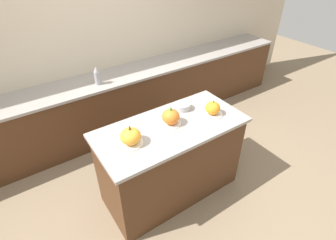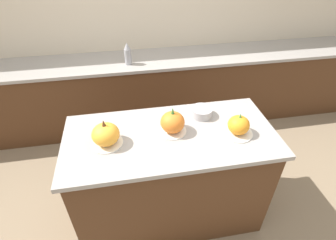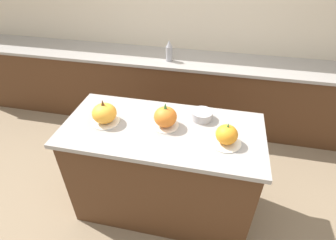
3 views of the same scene
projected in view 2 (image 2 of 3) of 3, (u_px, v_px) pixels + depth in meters
ground_plane at (170, 211)px, 2.42m from camera, size 12.00×12.00×0.00m
wall_back at (143, 18)px, 3.05m from camera, size 8.00×0.06×2.50m
kitchen_island at (170, 178)px, 2.14m from camera, size 1.52×0.72×0.93m
back_counter at (150, 92)px, 3.28m from camera, size 6.00×0.60×0.88m
pumpkin_cake_left at (106, 135)px, 1.74m from camera, size 0.22×0.22×0.20m
pumpkin_cake_center at (173, 123)px, 1.85m from camera, size 0.20×0.20×0.20m
pumpkin_cake_right at (238, 126)px, 1.84m from camera, size 0.22×0.22×0.17m
bottle_tall at (128, 54)px, 2.83m from camera, size 0.08×0.08×0.24m
mixing_bowl at (202, 112)px, 2.03m from camera, size 0.16×0.16×0.07m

